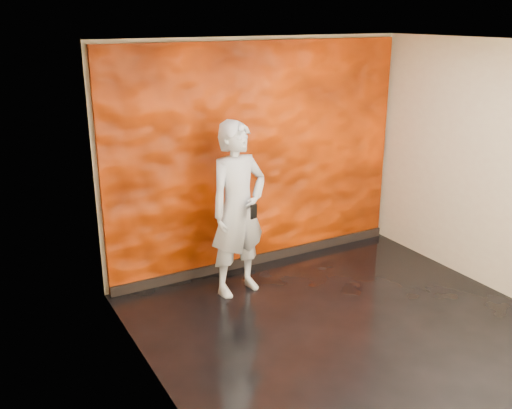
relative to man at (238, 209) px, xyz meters
name	(u,v)px	position (x,y,z in m)	size (l,w,h in m)	color
room	(363,200)	(0.60, -1.38, 0.41)	(4.02, 4.02, 2.81)	black
feature_wall	(260,158)	(0.60, 0.58, 0.39)	(3.90, 0.06, 2.75)	#F94401
baseboard	(261,258)	(0.60, 0.54, -0.93)	(3.90, 0.04, 0.12)	black
man	(238,209)	(0.00, 0.00, 0.00)	(0.72, 0.47, 1.98)	#A9AFBA
phone	(254,212)	(0.04, -0.28, 0.05)	(0.09, 0.02, 0.16)	black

